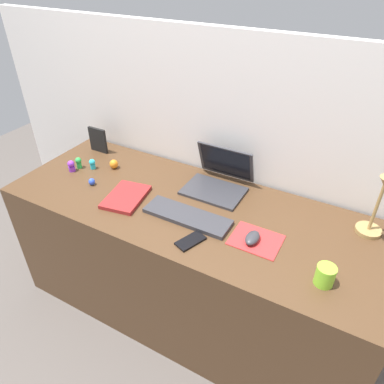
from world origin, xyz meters
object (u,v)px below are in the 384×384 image
at_px(notebook_pad, 126,197).
at_px(coffee_mug, 325,275).
at_px(cell_phone, 191,241).
at_px(picture_frame, 98,140).
at_px(toy_figurine_orange, 114,164).
at_px(toy_figurine_purple, 71,166).
at_px(toy_figurine_green, 79,162).
at_px(mouse, 252,238).
at_px(toy_figurine_cyan, 92,164).
at_px(laptop, 219,178).
at_px(toy_figurine_blue, 92,182).
at_px(desk_lamp, 377,208).
at_px(keyboard, 187,216).

relative_size(notebook_pad, coffee_mug, 2.94).
bearing_deg(notebook_pad, cell_phone, -25.44).
bearing_deg(picture_frame, toy_figurine_orange, -29.13).
relative_size(toy_figurine_purple, toy_figurine_green, 0.98).
height_order(mouse, toy_figurine_green, toy_figurine_green).
height_order(notebook_pad, toy_figurine_cyan, toy_figurine_cyan).
bearing_deg(laptop, toy_figurine_green, -164.81).
height_order(toy_figurine_purple, toy_figurine_blue, toy_figurine_purple).
distance_m(toy_figurine_green, toy_figurine_blue, 0.21).
height_order(notebook_pad, picture_frame, picture_frame).
distance_m(cell_phone, toy_figurine_blue, 0.68).
relative_size(mouse, toy_figurine_orange, 1.86).
height_order(desk_lamp, toy_figurine_green, desk_lamp).
distance_m(toy_figurine_purple, toy_figurine_blue, 0.20).
bearing_deg(notebook_pad, toy_figurine_purple, 161.01).
height_order(keyboard, mouse, mouse).
bearing_deg(mouse, toy_figurine_cyan, 172.30).
bearing_deg(toy_figurine_green, notebook_pad, -15.12).
bearing_deg(desk_lamp, cell_phone, -148.18).
bearing_deg(desk_lamp, notebook_pad, -165.37).
xyz_separation_m(keyboard, toy_figurine_purple, (-0.77, 0.05, 0.02)).
bearing_deg(toy_figurine_cyan, cell_phone, -18.77).
height_order(notebook_pad, toy_figurine_blue, toy_figurine_blue).
relative_size(keyboard, toy_figurine_cyan, 7.07).
xyz_separation_m(desk_lamp, toy_figurine_green, (-1.49, -0.17, -0.12)).
xyz_separation_m(laptop, notebook_pad, (-0.35, -0.32, -0.04)).
bearing_deg(picture_frame, toy_figurine_green, -80.81).
distance_m(toy_figurine_cyan, toy_figurine_orange, 0.12).
height_order(cell_phone, toy_figurine_purple, toy_figurine_purple).
bearing_deg(cell_phone, keyboard, 145.76).
distance_m(cell_phone, notebook_pad, 0.45).
bearing_deg(toy_figurine_purple, notebook_pad, -9.02).
height_order(coffee_mug, toy_figurine_orange, coffee_mug).
height_order(keyboard, picture_frame, picture_frame).
distance_m(keyboard, toy_figurine_green, 0.76).
xyz_separation_m(cell_phone, desk_lamp, (0.65, 0.40, 0.15)).
bearing_deg(coffee_mug, toy_figurine_blue, 175.64).
relative_size(laptop, cell_phone, 2.34).
distance_m(notebook_pad, coffee_mug, 0.97).
bearing_deg(mouse, notebook_pad, -179.29).
distance_m(mouse, notebook_pad, 0.66).
xyz_separation_m(mouse, desk_lamp, (0.42, 0.27, 0.13)).
bearing_deg(picture_frame, laptop, 0.04).
bearing_deg(coffee_mug, toy_figurine_purple, 174.06).
xyz_separation_m(coffee_mug, toy_figurine_green, (-1.38, 0.19, -0.01)).
distance_m(notebook_pad, toy_figurine_green, 0.43).
bearing_deg(mouse, toy_figurine_orange, 167.70).
height_order(mouse, toy_figurine_purple, toy_figurine_purple).
bearing_deg(toy_figurine_blue, toy_figurine_green, 151.64).
distance_m(mouse, toy_figurine_green, 1.08).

